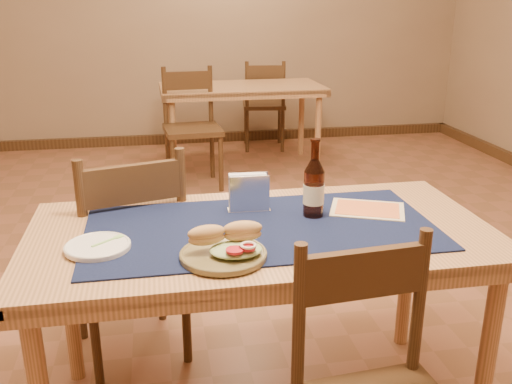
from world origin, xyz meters
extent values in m
cube|color=brown|center=(0.00, 0.00, -0.01)|extent=(6.00, 7.00, 0.02)
cube|color=#8F775C|center=(0.00, 3.51, 1.40)|extent=(6.00, 0.02, 2.80)
cylinder|color=tan|center=(0.72, -1.12, 0.35)|extent=(0.06, 0.06, 0.71)
cylinder|color=tan|center=(-0.72, -0.48, 0.35)|extent=(0.06, 0.06, 0.71)
cylinder|color=tan|center=(0.72, -0.48, 0.35)|extent=(0.06, 0.06, 0.71)
cube|color=tan|center=(0.00, -0.80, 0.73)|extent=(1.60, 0.80, 0.04)
cube|color=#10183B|center=(0.00, -0.80, 0.75)|extent=(1.20, 0.60, 0.01)
cube|color=#422B17|center=(0.00, 3.47, 0.05)|extent=(6.00, 0.06, 0.10)
cylinder|color=tan|center=(-0.19, 2.21, 0.35)|extent=(0.05, 0.05, 0.71)
cylinder|color=tan|center=(1.10, 2.22, 0.35)|extent=(0.05, 0.05, 0.71)
cylinder|color=tan|center=(-0.20, 2.77, 0.35)|extent=(0.05, 0.05, 0.71)
cylinder|color=tan|center=(1.09, 2.78, 0.35)|extent=(0.05, 0.05, 0.71)
cube|color=tan|center=(0.45, 2.50, 0.73)|extent=(1.46, 0.74, 0.04)
cylinder|color=#422B17|center=(-0.36, -0.09, 0.24)|extent=(0.04, 0.04, 0.48)
cylinder|color=#422B17|center=(-0.73, -0.19, 0.24)|extent=(0.04, 0.04, 0.48)
cylinder|color=#422B17|center=(-0.26, -0.45, 0.24)|extent=(0.04, 0.04, 0.48)
cylinder|color=#422B17|center=(-0.62, -0.55, 0.24)|extent=(0.04, 0.04, 0.48)
cube|color=#422B17|center=(-0.49, -0.32, 0.48)|extent=(0.55, 0.55, 0.04)
cube|color=#422B17|center=(-0.44, -0.51, 0.85)|extent=(0.38, 0.13, 0.15)
cylinder|color=#422B17|center=(-0.25, -0.46, 0.72)|extent=(0.04, 0.04, 0.49)
cylinder|color=#422B17|center=(-0.62, -0.56, 0.72)|extent=(0.04, 0.04, 0.49)
cube|color=#422B17|center=(0.19, -1.28, 0.80)|extent=(0.36, 0.06, 0.14)
cylinder|color=#422B17|center=(0.01, -1.30, 0.68)|extent=(0.04, 0.04, 0.46)
cylinder|color=#422B17|center=(0.37, -1.27, 0.68)|extent=(0.04, 0.04, 0.46)
cylinder|color=#422B17|center=(-0.21, 1.77, 0.24)|extent=(0.04, 0.04, 0.48)
cylinder|color=#422B17|center=(0.17, 1.80, 0.24)|extent=(0.04, 0.04, 0.48)
cylinder|color=#422B17|center=(-0.24, 2.15, 0.24)|extent=(0.04, 0.04, 0.48)
cylinder|color=#422B17|center=(0.14, 2.18, 0.24)|extent=(0.04, 0.04, 0.48)
cube|color=#422B17|center=(-0.04, 1.98, 0.48)|extent=(0.48, 0.48, 0.04)
cube|color=#422B17|center=(-0.05, 2.18, 0.85)|extent=(0.38, 0.06, 0.15)
cylinder|color=#422B17|center=(-0.24, 2.16, 0.72)|extent=(0.04, 0.04, 0.49)
cylinder|color=#422B17|center=(0.14, 2.19, 0.72)|extent=(0.04, 0.04, 0.49)
cylinder|color=#422B17|center=(0.98, 3.28, 0.23)|extent=(0.04, 0.04, 0.45)
cylinder|color=#422B17|center=(0.62, 3.33, 0.23)|extent=(0.04, 0.04, 0.45)
cylinder|color=#422B17|center=(0.93, 2.93, 0.23)|extent=(0.04, 0.04, 0.45)
cylinder|color=#422B17|center=(0.58, 2.97, 0.23)|extent=(0.04, 0.04, 0.45)
cube|color=#422B17|center=(0.78, 3.13, 0.45)|extent=(0.47, 0.47, 0.04)
cube|color=#422B17|center=(0.75, 2.94, 0.80)|extent=(0.36, 0.08, 0.14)
cylinder|color=#422B17|center=(0.93, 2.92, 0.68)|extent=(0.04, 0.04, 0.46)
cylinder|color=#422B17|center=(0.58, 2.96, 0.68)|extent=(0.04, 0.04, 0.46)
cylinder|color=brown|center=(-0.16, -1.02, 0.76)|extent=(0.27, 0.27, 0.02)
torus|color=brown|center=(-0.16, -1.02, 0.77)|extent=(0.27, 0.27, 0.01)
ellipsoid|color=#A0B77E|center=(-0.12, -1.03, 0.79)|extent=(0.16, 0.13, 0.03)
ellipsoid|color=tan|center=(-0.21, -1.00, 0.82)|extent=(0.12, 0.07, 0.06)
ellipsoid|color=tan|center=(-0.09, -0.99, 0.83)|extent=(0.12, 0.05, 0.07)
cylinder|color=#AA1623|center=(-0.13, -1.08, 0.80)|extent=(0.05, 0.05, 0.01)
cylinder|color=#AA1623|center=(-0.09, -1.06, 0.80)|extent=(0.05, 0.05, 0.01)
torus|color=silver|center=(-0.09, -1.07, 0.81)|extent=(0.05, 0.05, 0.01)
cylinder|color=white|center=(-0.54, -0.88, 0.76)|extent=(0.21, 0.21, 0.01)
torus|color=white|center=(-0.54, -0.88, 0.77)|extent=(0.21, 0.21, 0.01)
cube|color=#95D675|center=(-0.52, -0.87, 0.77)|extent=(0.08, 0.06, 0.00)
cube|color=#95D675|center=(-0.48, -0.83, 0.77)|extent=(0.03, 0.03, 0.00)
cylinder|color=#47190C|center=(0.21, -0.73, 0.84)|extent=(0.07, 0.07, 0.17)
cone|color=#47190C|center=(0.21, -0.73, 0.94)|extent=(0.07, 0.07, 0.04)
cylinder|color=#47190C|center=(0.21, -0.73, 1.00)|extent=(0.03, 0.03, 0.07)
cylinder|color=#47190C|center=(0.21, -0.73, 1.04)|extent=(0.04, 0.04, 0.01)
cylinder|color=beige|center=(0.21, -0.73, 0.84)|extent=(0.08, 0.08, 0.07)
cube|color=silver|center=(-0.01, -0.63, 0.76)|extent=(0.16, 0.06, 0.00)
cube|color=silver|center=(-0.02, -0.66, 0.83)|extent=(0.15, 0.01, 0.14)
cube|color=silver|center=(-0.01, -0.61, 0.83)|extent=(0.15, 0.01, 0.14)
cube|color=white|center=(-0.01, -0.63, 0.82)|extent=(0.14, 0.04, 0.12)
cube|color=#449DDC|center=(-0.02, -0.65, 0.83)|extent=(0.10, 0.01, 0.05)
cube|color=beige|center=(0.42, -0.71, 0.76)|extent=(0.32, 0.28, 0.00)
cube|color=orange|center=(0.42, -0.71, 0.76)|extent=(0.28, 0.24, 0.00)
camera|label=1|loc=(-0.34, -2.59, 1.51)|focal=40.00mm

